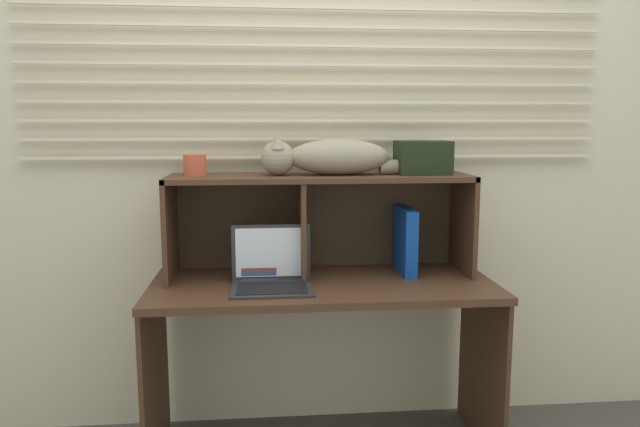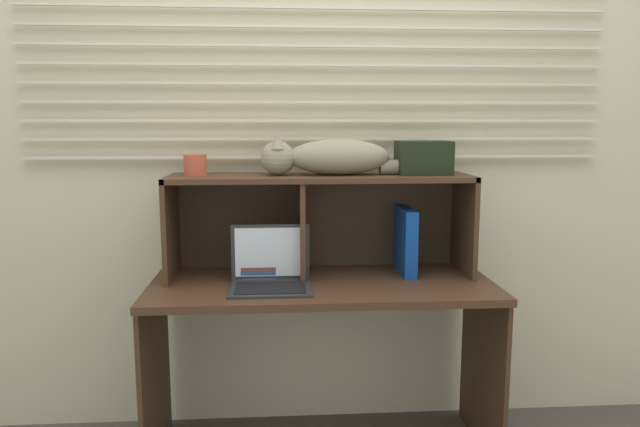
% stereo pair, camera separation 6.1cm
% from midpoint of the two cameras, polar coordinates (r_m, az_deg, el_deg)
% --- Properties ---
extents(back_panel_with_blinds, '(4.40, 0.08, 2.50)m').
position_cam_midpoint_polar(back_panel_with_blinds, '(2.68, 0.34, 5.97)').
color(back_panel_with_blinds, beige).
rests_on(back_panel_with_blinds, ground).
extents(desk, '(1.39, 0.60, 0.74)m').
position_cam_midpoint_polar(desk, '(2.47, 0.92, -9.90)').
color(desk, '#462C1C').
rests_on(desk, ground).
extents(hutch_shelf_unit, '(1.26, 0.33, 0.43)m').
position_cam_midpoint_polar(hutch_shelf_unit, '(2.52, 0.44, 0.87)').
color(hutch_shelf_unit, '#462C1C').
rests_on(hutch_shelf_unit, desk).
extents(cat, '(0.76, 0.18, 0.17)m').
position_cam_midpoint_polar(cat, '(2.47, 1.73, 5.43)').
color(cat, gray).
rests_on(cat, hutch_shelf_unit).
extents(laptop, '(0.32, 0.25, 0.24)m').
position_cam_midpoint_polar(laptop, '(2.35, -4.05, -5.87)').
color(laptop, '#2B2B2B').
rests_on(laptop, desk).
extents(binder_upright, '(0.05, 0.25, 0.28)m').
position_cam_midpoint_polar(binder_upright, '(2.57, 8.89, -2.60)').
color(binder_upright, '#103E98').
rests_on(binder_upright, desk).
extents(book_stack, '(0.15, 0.22, 0.06)m').
position_cam_midpoint_polar(book_stack, '(2.53, -5.12, -5.30)').
color(book_stack, '#414C82').
rests_on(book_stack, desk).
extents(small_basket, '(0.09, 0.09, 0.09)m').
position_cam_midpoint_polar(small_basket, '(2.48, -11.21, 4.60)').
color(small_basket, '#B85035').
rests_on(small_basket, hutch_shelf_unit).
extents(storage_box, '(0.22, 0.16, 0.14)m').
position_cam_midpoint_polar(storage_box, '(2.54, 10.59, 5.30)').
color(storage_box, black).
rests_on(storage_box, hutch_shelf_unit).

